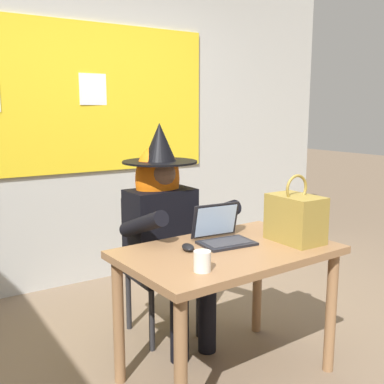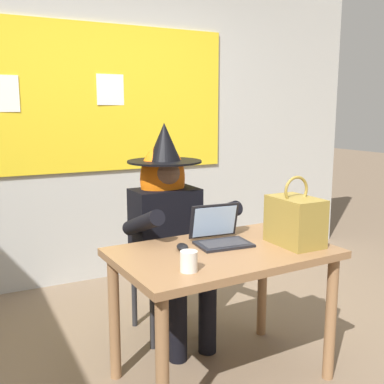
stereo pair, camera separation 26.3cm
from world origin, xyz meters
name	(u,v)px [view 1 (the left image)]	position (x,y,z in m)	size (l,w,h in m)	color
wall_back_bulletin	(72,109)	(0.00, 1.82, 1.47)	(5.40, 2.03, 2.91)	#B2B2AD
desk_main	(228,268)	(0.20, -0.01, 0.63)	(1.16, 0.76, 0.74)	#8E6642
chair_at_desk	(157,257)	(0.15, 0.70, 0.50)	(0.43, 0.43, 0.89)	black
person_costumed	(165,220)	(0.15, 0.58, 0.78)	(0.60, 0.70, 1.38)	black
laptop	(222,234)	(0.24, 0.10, 0.78)	(0.31, 0.27, 0.21)	black
computer_mouse	(188,247)	(0.00, 0.07, 0.75)	(0.06, 0.10, 0.03)	black
handbag	(295,218)	(0.59, -0.11, 0.87)	(0.20, 0.30, 0.38)	olive
coffee_mug	(202,261)	(-0.11, -0.23, 0.78)	(0.08, 0.08, 0.10)	silver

